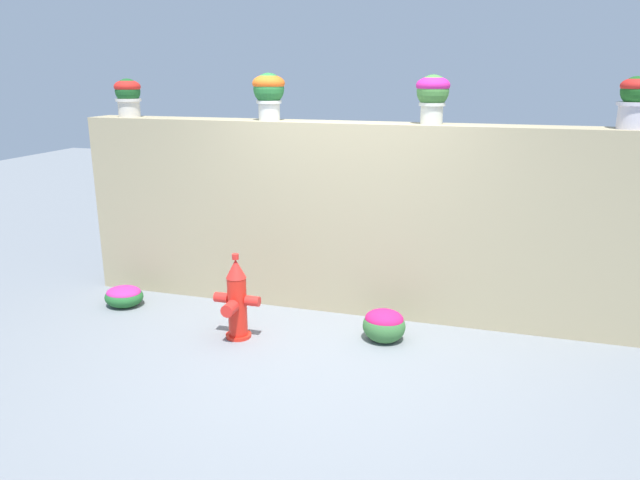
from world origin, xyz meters
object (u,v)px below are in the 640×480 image
flower_bush_left (124,295)px  potted_plant_1 (269,91)px  potted_plant_2 (433,93)px  fire_hydrant (237,301)px  potted_plant_3 (635,99)px  potted_plant_0 (128,94)px  flower_bush_right (384,324)px

flower_bush_left → potted_plant_1: bearing=22.9°
potted_plant_2 → fire_hydrant: (-1.59, -1.01, -1.84)m
potted_plant_2 → potted_plant_3: potted_plant_2 is taller
potted_plant_0 → fire_hydrant: size_ratio=0.49×
fire_hydrant → potted_plant_2: bearing=32.5°
potted_plant_3 → fire_hydrant: potted_plant_3 is taller
fire_hydrant → potted_plant_3: bearing=16.8°
potted_plant_2 → potted_plant_1: bearing=-179.3°
fire_hydrant → flower_bush_right: 1.38m
potted_plant_1 → potted_plant_3: potted_plant_1 is taller
potted_plant_2 → fire_hydrant: bearing=-147.5°
fire_hydrant → potted_plant_0: bearing=148.4°
fire_hydrant → flower_bush_right: (1.32, 0.33, -0.21)m
potted_plant_1 → potted_plant_3: bearing=-0.0°
potted_plant_1 → flower_bush_right: 2.55m
potted_plant_2 → flower_bush_right: 2.18m
potted_plant_0 → fire_hydrant: bearing=-31.6°
potted_plant_3 → flower_bush_right: bearing=-161.2°
potted_plant_3 → flower_bush_right: (-1.95, -0.66, -2.02)m
potted_plant_0 → flower_bush_right: size_ratio=1.02×
potted_plant_0 → potted_plant_2: size_ratio=0.90×
potted_plant_2 → potted_plant_3: bearing=-0.8°
potted_plant_0 → potted_plant_1: size_ratio=0.87×
flower_bush_left → flower_bush_right: (2.81, -0.05, 0.05)m
potted_plant_0 → potted_plant_2: (3.25, -0.01, 0.04)m
flower_bush_right → potted_plant_3: bearing=18.8°
potted_plant_2 → potted_plant_0: bearing=179.9°
potted_plant_1 → potted_plant_3: size_ratio=1.06×
potted_plant_3 → potted_plant_2: bearing=179.2°
potted_plant_0 → potted_plant_2: bearing=-0.1°
potted_plant_0 → flower_bush_left: bearing=-75.0°
potted_plant_1 → potted_plant_2: size_ratio=1.03×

